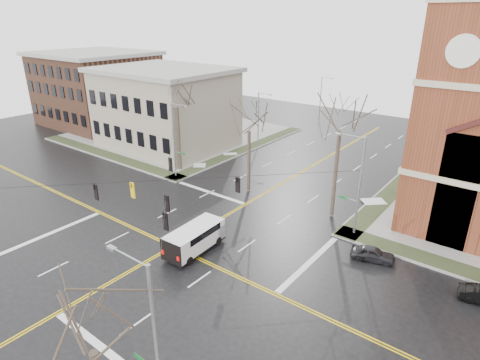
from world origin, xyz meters
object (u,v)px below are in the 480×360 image
Objects in this scene: signal_pole_nw at (174,138)px; tree_nw_near at (249,127)px; tree_nw_far at (177,103)px; cargo_van at (196,236)px; parked_car_a at (373,254)px; tree_se at (92,343)px; tree_ne at (340,125)px; signal_pole_ne at (358,183)px; streetlight_north_a at (259,117)px; signal_pole_se at (154,343)px; streetlight_north_b at (321,97)px.

signal_pole_nw is 0.88× the size of tree_nw_near.
cargo_van is at bearing -40.57° from tree_nw_far.
parked_car_a is 0.34× the size of tree_se.
tree_ne reaches higher than tree_se.
tree_nw_far is at bearing 175.36° from signal_pole_ne.
signal_pole_ne is at bearing -36.90° from streetlight_north_a.
tree_se is (22.91, -25.90, 2.44)m from signal_pole_nw.
tree_se reaches higher than signal_pole_se.
signal_pole_ne is 0.88× the size of tree_nw_near.
tree_se reaches higher than signal_pole_ne.
tree_ne is 1.25× the size of tree_se.
tree_nw_near is at bearing 0.64° from tree_nw_far.
tree_nw_far is (-1.98, -34.56, 4.14)m from streetlight_north_b.
signal_pole_se is 0.76× the size of tree_nw_far.
signal_pole_nw is 0.76× the size of tree_nw_far.
parked_car_a is (25.65, -3.05, -4.36)m from signal_pole_nw.
tree_ne reaches higher than streetlight_north_a.
signal_pole_ne is 1.55× the size of cargo_van.
signal_pole_nw is (-22.64, 0.00, 0.00)m from signal_pole_ne.
cargo_van is (12.64, -47.08, -3.19)m from streetlight_north_b.
tree_nw_near is (-16.22, 5.11, 6.80)m from parked_car_a.
tree_se is at bearing -48.98° from tree_nw_far.
cargo_van is at bearing 104.23° from parked_car_a.
tree_nw_far is 20.95m from tree_ne.
tree_ne is (19.63, 2.08, 4.27)m from signal_pole_nw.
parked_car_a is at bearing 29.11° from cargo_van.
tree_nw_far reaches higher than signal_pole_ne.
signal_pole_nw is 9.96m from tree_nw_near.
signal_pole_nw reaches higher than parked_car_a.
signal_pole_se is at bearing -83.15° from tree_ne.
parked_car_a is at bearing -45.38° from signal_pole_ne.
streetlight_north_a is (-21.97, 39.50, -0.48)m from signal_pole_se.
streetlight_north_a is 17.14m from tree_nw_near.
signal_pole_se is 0.71× the size of tree_ne.
streetlight_north_b is 46.94m from parked_car_a.
tree_nw_far is (-26.96, 4.99, 8.01)m from parked_car_a.
signal_pole_ne reaches higher than streetlight_north_a.
signal_pole_ne is 0.76× the size of tree_nw_far.
signal_pole_nw is 0.88× the size of tree_se.
parked_car_a is at bearing -57.72° from streetlight_north_b.
tree_ne reaches higher than tree_nw_far.
tree_ne reaches higher than tree_nw_near.
tree_se is at bearing -83.32° from tree_ne.
signal_pole_se is at bearing 154.26° from parked_car_a.
streetlight_north_b reaches higher than parked_car_a.
cargo_van is at bearing 122.06° from tree_se.
streetlight_north_b is at bearing 121.05° from signal_pole_ne.
tree_ne is at bearing -61.15° from streetlight_north_b.
tree_nw_near is (8.77, -34.44, 2.93)m from streetlight_north_b.
cargo_van is 14.57m from tree_nw_near.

